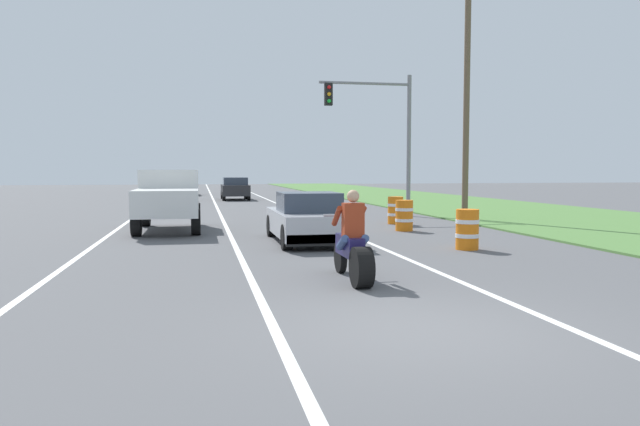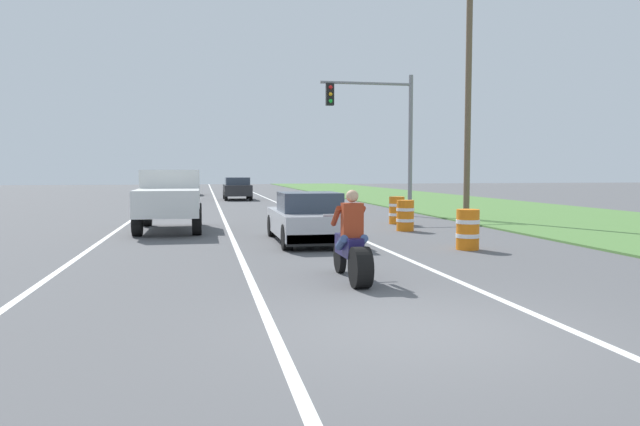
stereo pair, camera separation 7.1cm
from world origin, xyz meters
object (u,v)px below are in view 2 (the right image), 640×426
at_px(motorcycle_with_rider, 352,248).
at_px(construction_barrel_far, 397,210).
at_px(sports_car_silver, 308,219).
at_px(distant_car_further_ahead, 187,185).
at_px(construction_barrel_mid, 405,215).
at_px(pickup_truck_left_lane_white, 170,197).
at_px(traffic_light_mast_near, 384,123).
at_px(distant_car_far_ahead, 237,188).
at_px(construction_barrel_nearest, 468,229).

distance_m(motorcycle_with_rider, construction_barrel_far, 11.75).
xyz_separation_m(sports_car_silver, distant_car_further_ahead, (-4.09, 33.06, 0.14)).
bearing_deg(construction_barrel_mid, distant_car_further_ahead, 104.13).
height_order(sports_car_silver, pickup_truck_left_lane_white, pickup_truck_left_lane_white).
bearing_deg(traffic_light_mast_near, distant_car_far_ahead, 108.24).
bearing_deg(motorcycle_with_rider, sports_car_silver, 87.56).
relative_size(pickup_truck_left_lane_white, construction_barrel_nearest, 4.80).
relative_size(construction_barrel_nearest, construction_barrel_mid, 1.00).
relative_size(motorcycle_with_rider, distant_car_far_ahead, 0.55).
bearing_deg(sports_car_silver, motorcycle_with_rider, -92.44).
bearing_deg(pickup_truck_left_lane_white, traffic_light_mast_near, 27.55).
height_order(traffic_light_mast_near, distant_car_far_ahead, traffic_light_mast_near).
distance_m(pickup_truck_left_lane_white, construction_barrel_far, 8.10).
height_order(motorcycle_with_rider, construction_barrel_mid, motorcycle_with_rider).
relative_size(construction_barrel_nearest, distant_car_far_ahead, 0.25).
xyz_separation_m(distant_car_far_ahead, distant_car_further_ahead, (-3.53, 8.46, 0.00)).
xyz_separation_m(traffic_light_mast_near, distant_car_far_ahead, (-5.29, 16.04, -3.18)).
relative_size(pickup_truck_left_lane_white, traffic_light_mast_near, 0.80).
bearing_deg(construction_barrel_far, construction_barrel_nearest, -94.28).
height_order(construction_barrel_mid, distant_car_far_ahead, distant_car_far_ahead).
height_order(pickup_truck_left_lane_white, distant_car_far_ahead, pickup_truck_left_lane_white).
bearing_deg(construction_barrel_mid, traffic_light_mast_near, 79.70).
xyz_separation_m(sports_car_silver, construction_barrel_far, (4.15, 4.96, -0.13)).
height_order(traffic_light_mast_near, distant_car_further_ahead, traffic_light_mast_near).
xyz_separation_m(pickup_truck_left_lane_white, construction_barrel_nearest, (7.49, -6.35, -0.60)).
bearing_deg(construction_barrel_far, pickup_truck_left_lane_white, -173.66).
relative_size(motorcycle_with_rider, construction_barrel_mid, 2.21).
bearing_deg(construction_barrel_nearest, construction_barrel_mid, 89.92).
xyz_separation_m(construction_barrel_mid, distant_car_far_ahead, (-4.18, 22.15, 0.27)).
relative_size(motorcycle_with_rider, construction_barrel_nearest, 2.21).
xyz_separation_m(sports_car_silver, pickup_truck_left_lane_white, (-3.88, 4.06, 0.48)).
height_order(pickup_truck_left_lane_white, construction_barrel_mid, pickup_truck_left_lane_white).
relative_size(pickup_truck_left_lane_white, distant_car_far_ahead, 1.20).
height_order(distant_car_far_ahead, distant_car_further_ahead, same).
distance_m(traffic_light_mast_near, construction_barrel_mid, 7.10).
distance_m(motorcycle_with_rider, distant_car_further_ahead, 39.19).
relative_size(construction_barrel_nearest, distant_car_further_ahead, 0.25).
height_order(sports_car_silver, distant_car_further_ahead, distant_car_further_ahead).
height_order(sports_car_silver, construction_barrel_mid, sports_car_silver).
height_order(motorcycle_with_rider, traffic_light_mast_near, traffic_light_mast_near).
height_order(motorcycle_with_rider, pickup_truck_left_lane_white, pickup_truck_left_lane_white).
relative_size(distant_car_far_ahead, distant_car_further_ahead, 1.00).
xyz_separation_m(traffic_light_mast_near, construction_barrel_far, (-0.57, -3.60, -3.45)).
xyz_separation_m(sports_car_silver, distant_car_far_ahead, (-0.57, 24.60, 0.14)).
distance_m(pickup_truck_left_lane_white, traffic_light_mast_near, 10.12).
height_order(construction_barrel_nearest, distant_car_further_ahead, distant_car_further_ahead).
bearing_deg(construction_barrel_far, traffic_light_mast_near, 80.93).
bearing_deg(pickup_truck_left_lane_white, construction_barrel_nearest, -40.27).
bearing_deg(construction_barrel_far, distant_car_far_ahead, 103.49).
xyz_separation_m(construction_barrel_mid, distant_car_further_ahead, (-7.71, 30.61, 0.27)).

